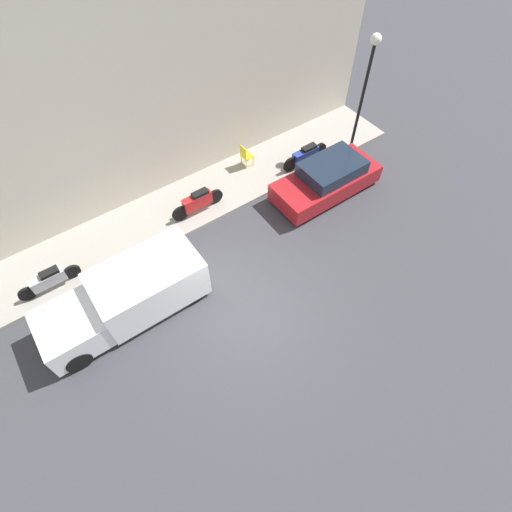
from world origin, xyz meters
TOP-DOWN VIEW (x-y plane):
  - ground_plane at (0.00, 0.00)m, footprint 60.00×60.00m
  - sidewalk at (5.15, 0.00)m, footprint 2.55×19.69m
  - building_facade at (6.57, 0.00)m, footprint 0.30×19.69m
  - parked_car at (2.71, -5.39)m, footprint 1.73×4.14m
  - delivery_van at (2.18, 2.89)m, footprint 1.82×4.84m
  - motorcycle_red at (4.56, -0.87)m, footprint 0.30×2.06m
  - scooter_silver at (4.37, 4.59)m, footprint 0.30×1.94m
  - motorcycle_blue at (4.35, -5.71)m, footprint 0.30×2.14m
  - streetlamp at (4.10, -8.05)m, footprint 0.39×0.39m
  - cafe_chair at (5.63, -3.68)m, footprint 0.40×0.40m

SIDE VIEW (x-z plane):
  - ground_plane at x=0.00m, z-range 0.00..0.00m
  - sidewalk at x=5.15m, z-range 0.00..0.11m
  - scooter_silver at x=4.37m, z-range 0.13..0.89m
  - motorcycle_blue at x=4.35m, z-range 0.15..0.93m
  - motorcycle_red at x=4.56m, z-range 0.14..1.01m
  - cafe_chair at x=5.63m, z-range 0.16..1.09m
  - parked_car at x=2.71m, z-range -0.03..1.32m
  - delivery_van at x=2.18m, z-range 0.03..1.66m
  - streetlamp at x=4.10m, z-range 1.05..5.61m
  - building_facade at x=6.57m, z-range 0.00..7.18m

